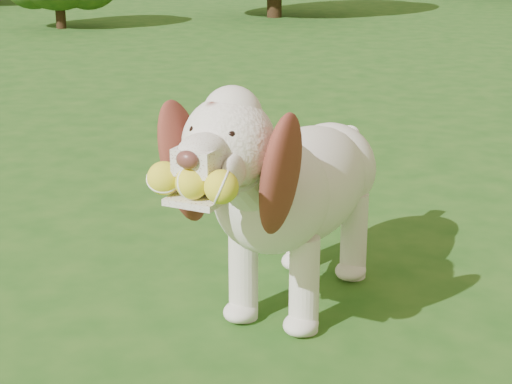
# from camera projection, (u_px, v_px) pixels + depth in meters

# --- Properties ---
(ground) EXTENTS (80.00, 80.00, 0.00)m
(ground) POSITION_uv_depth(u_px,v_px,m) (189.00, 368.00, 2.59)
(ground) COLOR #1C4B15
(ground) RESTS_ON ground
(dog) EXTENTS (0.57, 1.32, 0.86)m
(dog) POSITION_uv_depth(u_px,v_px,m) (291.00, 183.00, 2.83)
(dog) COLOR silver
(dog) RESTS_ON ground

